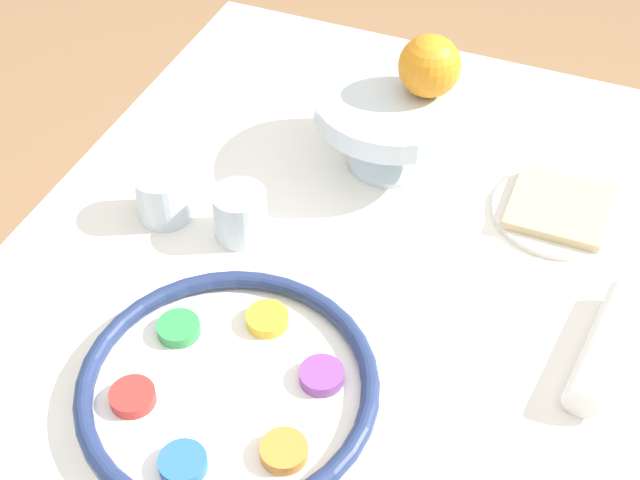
{
  "coord_description": "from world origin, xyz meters",
  "views": [
    {
      "loc": [
        -0.56,
        -0.22,
        1.5
      ],
      "look_at": [
        0.12,
        0.06,
        0.77
      ],
      "focal_mm": 50.0,
      "sensor_mm": 36.0,
      "label": 1
    }
  ],
  "objects_px": {
    "seder_plate": "(228,387)",
    "fruit_stand": "(394,109)",
    "napkin_roll": "(605,346)",
    "cup_near": "(240,214)",
    "orange_fruit": "(430,66)",
    "bread_plate": "(558,210)",
    "cup_far": "(163,196)"
  },
  "relations": [
    {
      "from": "seder_plate",
      "to": "fruit_stand",
      "type": "height_order",
      "value": "fruit_stand"
    },
    {
      "from": "orange_fruit",
      "to": "cup_near",
      "type": "bearing_deg",
      "value": 143.87
    },
    {
      "from": "cup_far",
      "to": "orange_fruit",
      "type": "bearing_deg",
      "value": -49.38
    },
    {
      "from": "napkin_roll",
      "to": "cup_near",
      "type": "height_order",
      "value": "cup_near"
    },
    {
      "from": "seder_plate",
      "to": "orange_fruit",
      "type": "xyz_separation_m",
      "value": [
        0.45,
        -0.07,
        0.13
      ]
    },
    {
      "from": "bread_plate",
      "to": "seder_plate",
      "type": "bearing_deg",
      "value": 147.18
    },
    {
      "from": "orange_fruit",
      "to": "bread_plate",
      "type": "height_order",
      "value": "orange_fruit"
    },
    {
      "from": "seder_plate",
      "to": "napkin_roll",
      "type": "height_order",
      "value": "napkin_roll"
    },
    {
      "from": "napkin_roll",
      "to": "cup_near",
      "type": "distance_m",
      "value": 0.45
    },
    {
      "from": "seder_plate",
      "to": "cup_far",
      "type": "bearing_deg",
      "value": 42.04
    },
    {
      "from": "bread_plate",
      "to": "cup_far",
      "type": "distance_m",
      "value": 0.5
    },
    {
      "from": "orange_fruit",
      "to": "cup_far",
      "type": "distance_m",
      "value": 0.37
    },
    {
      "from": "seder_plate",
      "to": "cup_near",
      "type": "bearing_deg",
      "value": 22.6
    },
    {
      "from": "bread_plate",
      "to": "napkin_roll",
      "type": "height_order",
      "value": "napkin_roll"
    },
    {
      "from": "fruit_stand",
      "to": "seder_plate",
      "type": "bearing_deg",
      "value": 175.74
    },
    {
      "from": "seder_plate",
      "to": "napkin_roll",
      "type": "bearing_deg",
      "value": -60.76
    },
    {
      "from": "fruit_stand",
      "to": "cup_far",
      "type": "relative_size",
      "value": 3.15
    },
    {
      "from": "seder_plate",
      "to": "cup_far",
      "type": "height_order",
      "value": "cup_far"
    },
    {
      "from": "cup_near",
      "to": "seder_plate",
      "type": "bearing_deg",
      "value": -157.4
    },
    {
      "from": "seder_plate",
      "to": "bread_plate",
      "type": "relative_size",
      "value": 1.9
    },
    {
      "from": "fruit_stand",
      "to": "cup_far",
      "type": "distance_m",
      "value": 0.31
    },
    {
      "from": "seder_plate",
      "to": "cup_far",
      "type": "distance_m",
      "value": 0.3
    },
    {
      "from": "bread_plate",
      "to": "cup_near",
      "type": "relative_size",
      "value": 2.49
    },
    {
      "from": "seder_plate",
      "to": "bread_plate",
      "type": "xyz_separation_m",
      "value": [
        0.41,
        -0.26,
        -0.01
      ]
    },
    {
      "from": "orange_fruit",
      "to": "cup_near",
      "type": "height_order",
      "value": "orange_fruit"
    },
    {
      "from": "orange_fruit",
      "to": "cup_near",
      "type": "distance_m",
      "value": 0.3
    },
    {
      "from": "bread_plate",
      "to": "napkin_roll",
      "type": "xyz_separation_m",
      "value": [
        -0.21,
        -0.09,
        0.01
      ]
    },
    {
      "from": "orange_fruit",
      "to": "fruit_stand",
      "type": "bearing_deg",
      "value": 118.32
    },
    {
      "from": "fruit_stand",
      "to": "orange_fruit",
      "type": "distance_m",
      "value": 0.08
    },
    {
      "from": "cup_near",
      "to": "napkin_roll",
      "type": "bearing_deg",
      "value": -93.56
    },
    {
      "from": "bread_plate",
      "to": "cup_near",
      "type": "xyz_separation_m",
      "value": [
        -0.18,
        0.36,
        0.02
      ]
    },
    {
      "from": "cup_near",
      "to": "cup_far",
      "type": "bearing_deg",
      "value": 93.4
    }
  ]
}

